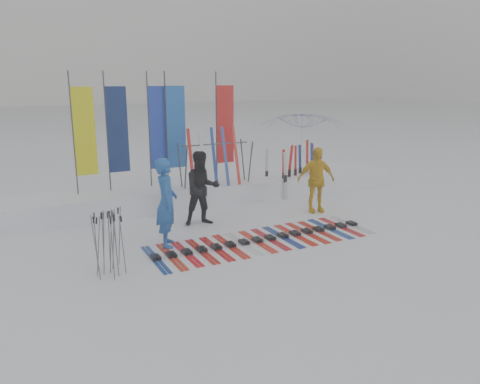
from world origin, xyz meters
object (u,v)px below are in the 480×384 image
person_black (202,188)px  person_yellow (316,180)px  ski_rack (216,158)px  person_blue (166,203)px  tent_canopy (303,149)px  ski_row (264,239)px

person_black → person_yellow: bearing=0.7°
person_black → person_yellow: 3.24m
ski_rack → person_yellow: bearing=-41.8°
person_yellow → ski_rack: (-2.14, 1.92, 0.48)m
person_blue → person_black: 1.68m
person_black → tent_canopy: size_ratio=0.65×
person_black → tent_canopy: bearing=34.0°
person_black → ski_rack: person_black is taller
person_blue → person_black: person_blue is taller
person_black → ski_row: 2.14m
person_black → person_yellow: size_ratio=1.04×
ski_row → person_yellow: bearing=30.6°
ski_row → person_blue: bearing=161.3°
person_black → person_blue: bearing=-133.1°
tent_canopy → ski_rack: (-3.57, -0.83, 0.09)m
ski_row → ski_rack: bearing=84.8°
person_blue → person_yellow: (4.50, 0.76, -0.08)m
person_blue → ski_row: 2.36m
person_blue → tent_canopy: size_ratio=0.68×
person_yellow → person_blue: bearing=-154.7°
person_black → ski_rack: bearing=62.3°
tent_canopy → ski_rack: tent_canopy is taller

